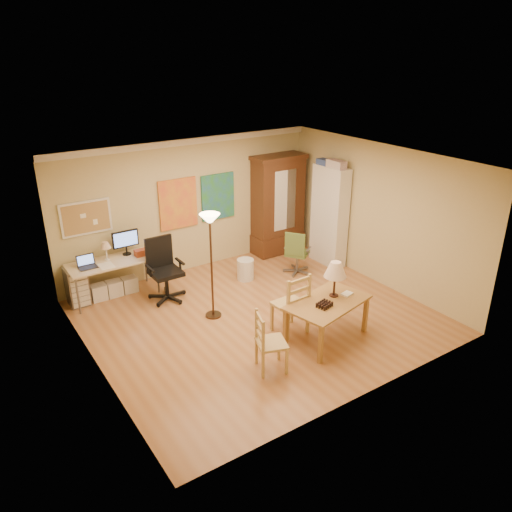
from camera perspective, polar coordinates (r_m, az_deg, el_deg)
floor at (r=8.69m, az=0.28°, el=-6.99°), size 5.50×5.50×0.00m
crown_molding at (r=9.81m, az=-7.95°, el=12.81°), size 5.50×0.08×0.12m
corkboard at (r=9.41m, az=-18.86°, el=4.16°), size 0.90×0.04×0.62m
art_panel_left at (r=9.99m, az=-8.89°, el=5.92°), size 0.80×0.04×1.00m
art_panel_right at (r=10.38m, az=-4.38°, el=6.79°), size 0.75×0.04×0.95m
dining_table at (r=7.87m, az=8.51°, el=-4.11°), size 1.48×1.08×1.25m
ladder_chair_back at (r=8.05m, az=4.09°, el=-5.67°), size 0.51×0.49×1.06m
ladder_chair_left at (r=7.21m, az=1.54°, el=-9.98°), size 0.52×0.53×0.92m
torchiere_lamp at (r=8.12m, az=-5.24°, el=2.34°), size 0.34×0.34×1.86m
computer_desk at (r=9.58m, az=-15.89°, el=-2.01°), size 1.57×0.69×1.19m
office_chair_black at (r=9.31m, az=-10.27°, el=-3.06°), size 0.71×0.71×1.16m
office_chair_green at (r=10.22m, az=4.66°, el=-0.67°), size 0.59×0.59×0.93m
drawer_cart at (r=9.51m, az=-19.77°, el=-3.30°), size 0.35×0.42×0.70m
armoire at (r=11.05m, az=2.50°, el=5.16°), size 1.19×0.57×2.19m
bookshelf at (r=10.53m, az=8.38°, el=4.52°), size 0.31×0.84×2.09m
wastebin at (r=9.94m, az=-1.22°, el=-1.54°), size 0.34×0.34×0.42m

